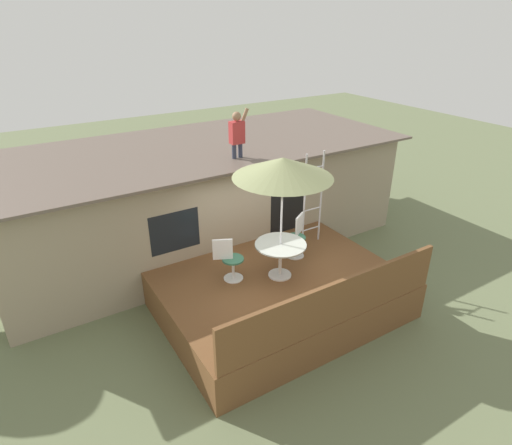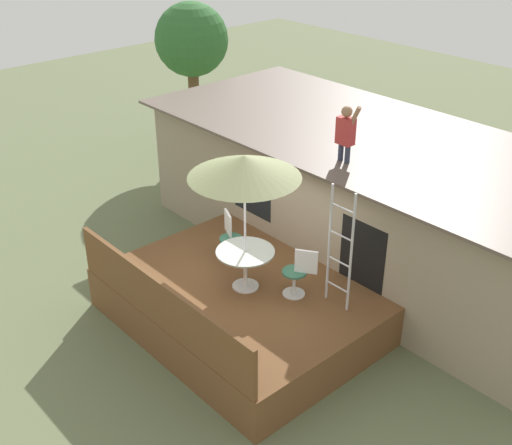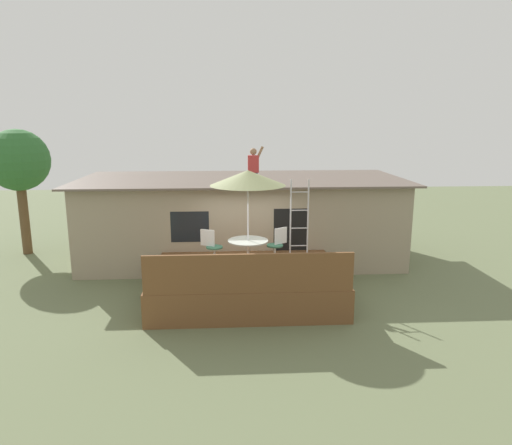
{
  "view_description": "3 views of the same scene",
  "coord_description": "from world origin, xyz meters",
  "px_view_note": "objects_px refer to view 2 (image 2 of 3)",
  "views": [
    {
      "loc": [
        -4.31,
        -6.16,
        5.72
      ],
      "look_at": [
        -0.23,
        0.48,
        1.9
      ],
      "focal_mm": 30.18,
      "sensor_mm": 36.0,
      "label": 1
    },
    {
      "loc": [
        7.49,
        -6.41,
        7.41
      ],
      "look_at": [
        -0.15,
        0.44,
        1.87
      ],
      "focal_mm": 45.94,
      "sensor_mm": 36.0,
      "label": 2
    },
    {
      "loc": [
        -0.43,
        -11.54,
        4.56
      ],
      "look_at": [
        0.32,
        1.06,
        1.77
      ],
      "focal_mm": 32.67,
      "sensor_mm": 36.0,
      "label": 3
    }
  ],
  "objects_px": {
    "patio_table": "(245,259)",
    "step_ladder": "(340,249)",
    "patio_chair_right": "(298,273)",
    "person_figure": "(346,130)",
    "patio_umbrella": "(244,167)",
    "patio_chair_left": "(230,237)",
    "backyard_tree": "(192,41)"
  },
  "relations": [
    {
      "from": "patio_table",
      "to": "step_ladder",
      "type": "relative_size",
      "value": 0.47
    },
    {
      "from": "step_ladder",
      "to": "patio_chair_right",
      "type": "xyz_separation_m",
      "value": [
        -0.64,
        -0.3,
        -0.64
      ]
    },
    {
      "from": "step_ladder",
      "to": "person_figure",
      "type": "bearing_deg",
      "value": 130.97
    },
    {
      "from": "patio_table",
      "to": "step_ladder",
      "type": "xyz_separation_m",
      "value": [
        1.44,
        0.83,
        0.51
      ]
    },
    {
      "from": "patio_umbrella",
      "to": "step_ladder",
      "type": "xyz_separation_m",
      "value": [
        1.44,
        0.83,
        -1.25
      ]
    },
    {
      "from": "patio_umbrella",
      "to": "person_figure",
      "type": "height_order",
      "value": "person_figure"
    },
    {
      "from": "person_figure",
      "to": "patio_chair_right",
      "type": "height_order",
      "value": "person_figure"
    },
    {
      "from": "patio_chair_left",
      "to": "person_figure",
      "type": "bearing_deg",
      "value": 80.25
    },
    {
      "from": "patio_chair_right",
      "to": "patio_table",
      "type": "bearing_deg",
      "value": 0.0
    },
    {
      "from": "person_figure",
      "to": "patio_chair_right",
      "type": "distance_m",
      "value": 2.69
    },
    {
      "from": "patio_chair_left",
      "to": "patio_chair_right",
      "type": "bearing_deg",
      "value": 27.88
    },
    {
      "from": "patio_umbrella",
      "to": "backyard_tree",
      "type": "height_order",
      "value": "backyard_tree"
    },
    {
      "from": "backyard_tree",
      "to": "patio_umbrella",
      "type": "bearing_deg",
      "value": -31.35
    },
    {
      "from": "person_figure",
      "to": "backyard_tree",
      "type": "distance_m",
      "value": 8.15
    },
    {
      "from": "step_ladder",
      "to": "backyard_tree",
      "type": "xyz_separation_m",
      "value": [
        -8.96,
        3.75,
        1.29
      ]
    },
    {
      "from": "patio_umbrella",
      "to": "person_figure",
      "type": "xyz_separation_m",
      "value": [
        0.27,
        2.18,
        0.17
      ]
    },
    {
      "from": "patio_table",
      "to": "backyard_tree",
      "type": "relative_size",
      "value": 0.24
    },
    {
      "from": "patio_chair_left",
      "to": "patio_chair_right",
      "type": "distance_m",
      "value": 1.75
    },
    {
      "from": "step_ladder",
      "to": "patio_chair_left",
      "type": "bearing_deg",
      "value": -170.67
    },
    {
      "from": "patio_umbrella",
      "to": "patio_chair_right",
      "type": "relative_size",
      "value": 2.76
    },
    {
      "from": "step_ladder",
      "to": "patio_chair_right",
      "type": "distance_m",
      "value": 0.96
    },
    {
      "from": "person_figure",
      "to": "backyard_tree",
      "type": "relative_size",
      "value": 0.26
    },
    {
      "from": "patio_chair_right",
      "to": "person_figure",
      "type": "bearing_deg",
      "value": -105.32
    },
    {
      "from": "patio_table",
      "to": "step_ladder",
      "type": "bearing_deg",
      "value": 29.91
    },
    {
      "from": "step_ladder",
      "to": "patio_umbrella",
      "type": "bearing_deg",
      "value": -150.09
    },
    {
      "from": "step_ladder",
      "to": "patio_chair_right",
      "type": "relative_size",
      "value": 2.39
    },
    {
      "from": "person_figure",
      "to": "patio_chair_right",
      "type": "relative_size",
      "value": 1.21
    },
    {
      "from": "patio_chair_left",
      "to": "patio_chair_right",
      "type": "xyz_separation_m",
      "value": [
        1.75,
        0.09,
        0.0
      ]
    },
    {
      "from": "patio_table",
      "to": "patio_umbrella",
      "type": "xyz_separation_m",
      "value": [
        -0.0,
        0.0,
        1.76
      ]
    },
    {
      "from": "patio_chair_right",
      "to": "step_ladder",
      "type": "bearing_deg",
      "value": 171.98
    },
    {
      "from": "patio_umbrella",
      "to": "patio_chair_right",
      "type": "xyz_separation_m",
      "value": [
        0.8,
        0.53,
        -1.89
      ]
    },
    {
      "from": "patio_umbrella",
      "to": "patio_chair_left",
      "type": "distance_m",
      "value": 2.16
    }
  ]
}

